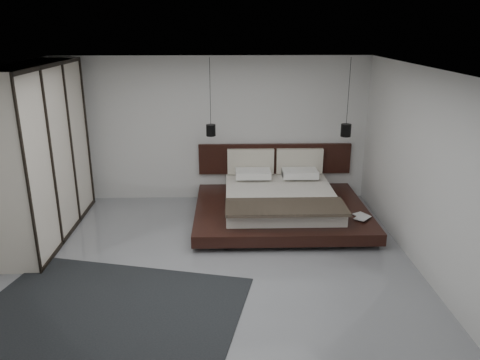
{
  "coord_description": "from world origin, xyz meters",
  "views": [
    {
      "loc": [
        0.28,
        -5.94,
        3.34
      ],
      "look_at": [
        0.47,
        1.2,
        0.96
      ],
      "focal_mm": 35.0,
      "sensor_mm": 36.0,
      "label": 1
    }
  ],
  "objects_px": {
    "wardrobe": "(42,153)",
    "pendant_left": "(211,130)",
    "rug": "(108,313)",
    "pendant_right": "(346,130)",
    "lattice_screen": "(51,142)",
    "bed": "(280,202)"
  },
  "relations": [
    {
      "from": "wardrobe",
      "to": "pendant_left",
      "type": "bearing_deg",
      "value": 20.95
    },
    {
      "from": "rug",
      "to": "pendant_right",
      "type": "bearing_deg",
      "value": 43.07
    },
    {
      "from": "rug",
      "to": "lattice_screen",
      "type": "bearing_deg",
      "value": 116.81
    },
    {
      "from": "lattice_screen",
      "to": "wardrobe",
      "type": "height_order",
      "value": "wardrobe"
    },
    {
      "from": "bed",
      "to": "wardrobe",
      "type": "bearing_deg",
      "value": -172.26
    },
    {
      "from": "lattice_screen",
      "to": "wardrobe",
      "type": "distance_m",
      "value": 1.11
    },
    {
      "from": "pendant_left",
      "to": "wardrobe",
      "type": "distance_m",
      "value": 2.87
    },
    {
      "from": "bed",
      "to": "rug",
      "type": "relative_size",
      "value": 0.94
    },
    {
      "from": "lattice_screen",
      "to": "wardrobe",
      "type": "xyz_separation_m",
      "value": [
        0.25,
        -1.08,
        0.09
      ]
    },
    {
      "from": "lattice_screen",
      "to": "bed",
      "type": "distance_m",
      "value": 4.31
    },
    {
      "from": "bed",
      "to": "pendant_left",
      "type": "distance_m",
      "value": 1.81
    },
    {
      "from": "pendant_left",
      "to": "pendant_right",
      "type": "distance_m",
      "value": 2.47
    },
    {
      "from": "lattice_screen",
      "to": "pendant_left",
      "type": "bearing_deg",
      "value": -1.11
    },
    {
      "from": "lattice_screen",
      "to": "pendant_right",
      "type": "relative_size",
      "value": 1.84
    },
    {
      "from": "lattice_screen",
      "to": "pendant_right",
      "type": "bearing_deg",
      "value": -0.6
    },
    {
      "from": "pendant_left",
      "to": "wardrobe",
      "type": "bearing_deg",
      "value": -159.05
    },
    {
      "from": "wardrobe",
      "to": "lattice_screen",
      "type": "bearing_deg",
      "value": 103.09
    },
    {
      "from": "wardrobe",
      "to": "pendant_right",
      "type": "bearing_deg",
      "value": 11.27
    },
    {
      "from": "rug",
      "to": "wardrobe",
      "type": "bearing_deg",
      "value": 122.17
    },
    {
      "from": "pendant_right",
      "to": "rug",
      "type": "xyz_separation_m",
      "value": [
        -3.64,
        -3.41,
        -1.5
      ]
    },
    {
      "from": "lattice_screen",
      "to": "pendant_right",
      "type": "height_order",
      "value": "pendant_right"
    },
    {
      "from": "pendant_right",
      "to": "rug",
      "type": "distance_m",
      "value": 5.21
    }
  ]
}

